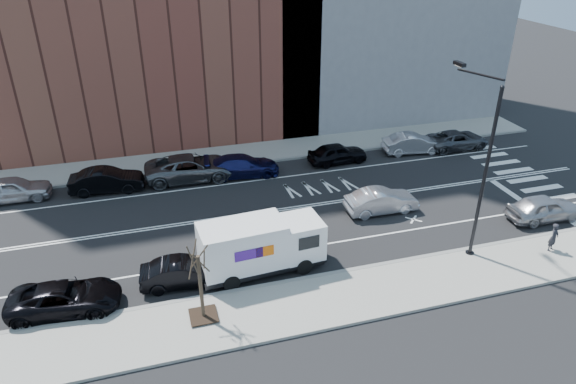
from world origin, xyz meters
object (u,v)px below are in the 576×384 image
far_parked_a (12,189)px  far_parked_b (107,180)px  driving_sedan (381,201)px  fedex_van (260,245)px  pedestrian (554,237)px  near_parked_front (544,208)px

far_parked_a → far_parked_b: bearing=-93.3°
driving_sedan → far_parked_a: bearing=70.5°
fedex_van → pedestrian: (14.98, -2.75, -0.54)m
fedex_van → far_parked_a: 17.41m
fedex_van → far_parked_a: size_ratio=1.40×
fedex_van → driving_sedan: fedex_van is taller
far_parked_a → pedestrian: pedestrian is taller
fedex_van → near_parked_front: 16.98m
far_parked_a → near_parked_front: bearing=-110.1°
far_parked_a → driving_sedan: 22.73m
far_parked_a → pedestrian: size_ratio=2.86×
fedex_van → driving_sedan: size_ratio=1.44×
near_parked_front → pedestrian: 3.59m
pedestrian → near_parked_front: bearing=31.5°
fedex_van → pedestrian: size_ratio=4.00×
driving_sedan → pedestrian: 9.30m
far_parked_a → driving_sedan: (21.35, -7.79, -0.05)m
far_parked_b → pedestrian: 26.38m
pedestrian → far_parked_b: bearing=123.4°
fedex_van → pedestrian: 15.24m
far_parked_a → pedestrian: (28.04, -14.25, 0.17)m
fedex_van → far_parked_a: fedex_van is taller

